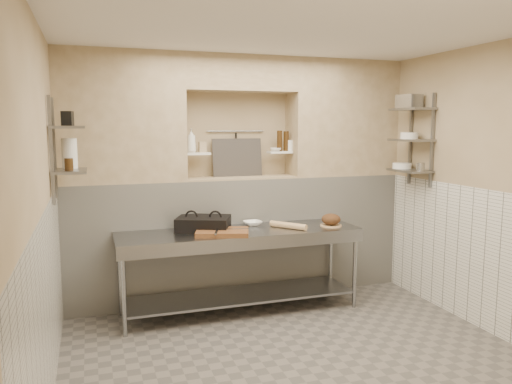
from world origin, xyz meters
name	(u,v)px	position (x,y,z in m)	size (l,w,h in m)	color
floor	(297,362)	(0.00, 0.00, -0.05)	(4.00, 3.90, 0.10)	#67605B
ceiling	(301,21)	(0.00, 0.00, 2.85)	(4.00, 3.90, 0.10)	silver
wall_left	(35,212)	(-2.05, 0.00, 1.40)	(0.10, 3.90, 2.80)	tan
wall_right	(493,189)	(2.05, 0.00, 1.40)	(0.10, 3.90, 2.80)	tan
wall_back	(234,176)	(0.00, 2.00, 1.40)	(4.00, 0.10, 2.80)	tan
wall_front	(471,258)	(0.00, -2.00, 1.40)	(4.00, 0.10, 2.80)	tan
backwall_lower	(240,237)	(0.00, 1.75, 0.70)	(4.00, 0.40, 1.40)	silver
alcove_sill	(240,178)	(0.00, 1.75, 1.41)	(1.30, 0.40, 0.02)	tan
backwall_pillar_left	(121,118)	(-1.33, 1.75, 2.10)	(1.35, 0.40, 1.40)	tan
backwall_pillar_right	(342,119)	(1.33, 1.75, 2.10)	(1.35, 0.40, 1.40)	tan
backwall_header	(239,74)	(0.00, 1.75, 2.60)	(1.30, 0.40, 0.40)	tan
wainscot_left	(49,306)	(-1.99, 0.00, 0.70)	(0.02, 3.90, 1.40)	silver
wainscot_right	(484,260)	(1.99, 0.00, 0.70)	(0.02, 3.90, 1.40)	silver
alcove_shelf_left	(197,154)	(-0.50, 1.75, 1.70)	(0.28, 0.16, 0.03)	white
alcove_shelf_right	(280,152)	(0.50, 1.75, 1.70)	(0.28, 0.16, 0.03)	white
utensil_rail	(235,131)	(0.00, 1.92, 1.95)	(0.02, 0.02, 0.70)	gray
hanging_steel	(236,145)	(0.00, 1.90, 1.78)	(0.02, 0.02, 0.30)	black
splash_panel	(237,157)	(0.00, 1.85, 1.64)	(0.60, 0.02, 0.45)	#383330
shelf_rail_left_a	(54,148)	(-1.98, 1.25, 1.80)	(0.03, 0.03, 0.95)	slate
shelf_rail_left_b	(51,150)	(-1.98, 0.85, 1.80)	(0.03, 0.03, 0.95)	slate
wall_shelf_left_lower	(70,171)	(-1.84, 1.05, 1.60)	(0.30, 0.50, 0.03)	slate
wall_shelf_left_upper	(68,127)	(-1.84, 1.05, 2.00)	(0.30, 0.50, 0.03)	slate
shelf_rail_right_a	(410,140)	(1.98, 1.25, 1.85)	(0.03, 0.03, 1.05)	slate
shelf_rail_right_b	(432,140)	(1.98, 0.85, 1.85)	(0.03, 0.03, 1.05)	slate
wall_shelf_right_lower	(410,171)	(1.84, 1.05, 1.50)	(0.30, 0.50, 0.03)	slate
wall_shelf_right_mid	(411,140)	(1.84, 1.05, 1.85)	(0.30, 0.50, 0.03)	slate
wall_shelf_right_upper	(412,109)	(1.84, 1.05, 2.20)	(0.30, 0.50, 0.03)	slate
prep_table	(240,254)	(-0.17, 1.18, 0.64)	(2.60, 0.70, 0.90)	gray
panini_press	(204,224)	(-0.54, 1.32, 0.97)	(0.66, 0.58, 0.15)	black
cutting_board	(222,232)	(-0.39, 1.07, 0.92)	(0.54, 0.37, 0.05)	brown
knife_blade	(237,229)	(-0.24, 1.06, 0.95)	(0.24, 0.03, 0.01)	gray
tongs	(217,231)	(-0.48, 0.97, 0.96)	(0.02, 0.02, 0.26)	gray
mixing_bowl	(253,223)	(0.05, 1.41, 0.93)	(0.20, 0.20, 0.05)	white
rolling_pin	(288,225)	(0.37, 1.13, 0.93)	(0.07, 0.07, 0.44)	#DCB17D
bread_board	(331,225)	(0.87, 1.10, 0.91)	(0.24, 0.24, 0.01)	#DCB17D
bread_loaf	(331,219)	(0.87, 1.10, 0.98)	(0.21, 0.21, 0.13)	#4C2D19
bottle_soap	(191,141)	(-0.58, 1.71, 1.85)	(0.10, 0.10, 0.27)	white
jar_alcove	(202,147)	(-0.44, 1.77, 1.77)	(0.08, 0.08, 0.12)	tan
bowl_alcove	(276,150)	(0.44, 1.72, 1.73)	(0.13, 0.13, 0.04)	white
condiment_a	(286,141)	(0.58, 1.74, 1.83)	(0.06, 0.06, 0.24)	black
condiment_b	(279,141)	(0.49, 1.74, 1.83)	(0.06, 0.06, 0.24)	black
condiment_c	(290,146)	(0.63, 1.74, 1.78)	(0.08, 0.08, 0.13)	white
jug_left	(69,153)	(-1.84, 1.20, 1.75)	(0.14, 0.14, 0.28)	white
jar_left	(69,164)	(-1.84, 0.94, 1.67)	(0.07, 0.07, 0.11)	black
box_left_upper	(67,118)	(-1.84, 1.12, 2.08)	(0.10, 0.10, 0.13)	black
bowl_right	(402,166)	(1.84, 1.20, 1.55)	(0.22, 0.22, 0.07)	white
canister_right	(421,167)	(1.84, 0.86, 1.56)	(0.09, 0.09, 0.09)	gray
bowl_right_mid	(409,136)	(1.84, 1.09, 1.90)	(0.20, 0.20, 0.07)	white
basket_right	(409,101)	(1.84, 1.12, 2.29)	(0.20, 0.24, 0.15)	gray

